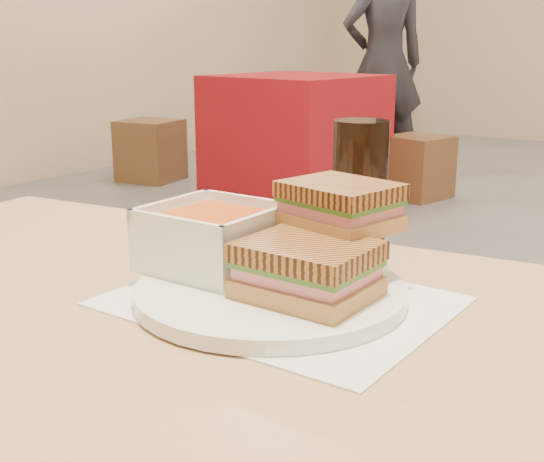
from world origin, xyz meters
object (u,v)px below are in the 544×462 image
Objects in this scene: patron_a at (383,63)px; panini_lower at (307,269)px; bg_chair_0r at (417,167)px; plate at (270,292)px; main_table at (216,436)px; cola_glass at (360,179)px; bg_chair_0l at (151,150)px; soup_bowl at (213,240)px; bg_table_0 at (296,139)px.

panini_lower is at bearing -64.45° from patron_a.
plate is at bearing -68.75° from bg_chair_0r.
cola_glass reaches higher than main_table.
main_table is 4.69m from bg_chair_0l.
bg_table_0 is (-2.00, 3.22, -0.40)m from soup_bowl.
bg_chair_0r is at bearing 111.25° from plate.
plate is 1.77× the size of cola_glass.
cola_glass is 4.43m from bg_chair_0l.
panini_lower is 0.13× the size of bg_table_0.
main_table is 1.30× the size of bg_table_0.
panini_lower is 0.29× the size of bg_chair_0r.
plate is at bearing -80.87° from cola_glass.
patron_a is at bearing 115.55° from panini_lower.
bg_chair_0r is at bearing 111.86° from panini_lower.
bg_table_0 reaches higher than bg_chair_0r.
main_table is 9.70× the size of soup_bowl.
main_table is at bearing -57.98° from bg_table_0.
bg_chair_0l is at bearing 136.28° from plate.
bg_table_0 reaches higher than plate.
bg_table_0 reaches higher than bg_chair_0l.
soup_bowl is (-0.09, 0.01, 0.04)m from plate.
bg_chair_0r is (0.62, 0.52, -0.20)m from bg_table_0.
main_table is at bearing -50.77° from soup_bowl.
plate is at bearing -9.20° from soup_bowl.
bg_chair_0r is at bearing 40.21° from bg_table_0.
bg_chair_0l is at bearing -162.74° from bg_chair_0r.
soup_bowl reaches higher than bg_chair_0l.
plate is 0.62× the size of bg_chair_0l.
bg_chair_0l is 1.05× the size of bg_chair_0r.
plate is at bearing -57.25° from bg_table_0.
panini_lower is 0.28× the size of bg_chair_0l.
soup_bowl is at bearing 170.80° from plate.
panini_lower is 3.90m from bg_table_0.
main_table is 4.81m from patron_a.
cola_glass is at bearing 96.74° from main_table.
main_table is at bearing -90.58° from plate.
cola_glass is at bearing 108.36° from panini_lower.
plate is at bearing -64.95° from patron_a.
panini_lower is at bearing -43.36° from bg_chair_0l.
patron_a reaches higher than cola_glass.
plate is at bearing 172.45° from panini_lower.
bg_table_0 is 2.25× the size of bg_chair_0r.
panini_lower is (0.05, 0.08, 0.16)m from main_table.
cola_glass is 0.35× the size of bg_chair_0l.
soup_bowl is 0.30× the size of bg_chair_0r.
cola_glass reaches higher than soup_bowl.
patron_a is at bearing 114.15° from soup_bowl.
cola_glass is 0.09× the size of patron_a.
patron_a is at bearing 116.03° from cola_glass.
main_table is 0.19m from panini_lower.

